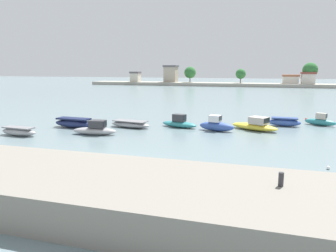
{
  "coord_description": "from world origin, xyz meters",
  "views": [
    {
      "loc": [
        9.89,
        -20.27,
        6.93
      ],
      "look_at": [
        -0.3,
        13.95,
        0.46
      ],
      "focal_mm": 34.48,
      "sensor_mm": 36.0,
      "label": 1
    }
  ],
  "objects_px": {
    "mooring_bollard": "(281,179)",
    "moored_boat_4": "(179,123)",
    "mooring_buoy_0": "(328,168)",
    "mooring_buoy_2": "(306,119)",
    "moored_boat_1": "(74,123)",
    "moored_boat_8": "(320,121)",
    "moored_boat_6": "(255,125)",
    "moored_boat_3": "(130,124)",
    "moored_boat_5": "(216,125)",
    "moored_boat_7": "(284,122)",
    "moored_boat_2": "(95,129)",
    "moored_boat_0": "(19,131)"
  },
  "relations": [
    {
      "from": "mooring_bollard",
      "to": "moored_boat_4",
      "type": "relative_size",
      "value": 0.13
    },
    {
      "from": "mooring_buoy_0",
      "to": "mooring_buoy_2",
      "type": "height_order",
      "value": "mooring_buoy_2"
    },
    {
      "from": "moored_boat_1",
      "to": "moored_boat_8",
      "type": "height_order",
      "value": "moored_boat_8"
    },
    {
      "from": "moored_boat_1",
      "to": "moored_boat_4",
      "type": "relative_size",
      "value": 1.08
    },
    {
      "from": "moored_boat_4",
      "to": "moored_boat_6",
      "type": "distance_m",
      "value": 8.67
    },
    {
      "from": "moored_boat_3",
      "to": "moored_boat_4",
      "type": "xyz_separation_m",
      "value": [
        5.51,
        1.75,
        0.11
      ]
    },
    {
      "from": "moored_boat_5",
      "to": "mooring_buoy_2",
      "type": "height_order",
      "value": "moored_boat_5"
    },
    {
      "from": "moored_boat_5",
      "to": "mooring_buoy_0",
      "type": "distance_m",
      "value": 14.93
    },
    {
      "from": "moored_boat_5",
      "to": "mooring_buoy_2",
      "type": "bearing_deg",
      "value": 57.97
    },
    {
      "from": "moored_boat_6",
      "to": "mooring_buoy_0",
      "type": "relative_size",
      "value": 23.98
    },
    {
      "from": "moored_boat_7",
      "to": "moored_boat_8",
      "type": "xyz_separation_m",
      "value": [
        4.22,
        1.75,
        0.01
      ]
    },
    {
      "from": "mooring_buoy_0",
      "to": "mooring_buoy_2",
      "type": "xyz_separation_m",
      "value": [
        1.04,
        22.41,
        0.02
      ]
    },
    {
      "from": "moored_boat_3",
      "to": "moored_boat_6",
      "type": "xyz_separation_m",
      "value": [
        14.14,
        2.48,
        0.16
      ]
    },
    {
      "from": "mooring_bollard",
      "to": "moored_boat_2",
      "type": "bearing_deg",
      "value": 139.28
    },
    {
      "from": "moored_boat_7",
      "to": "moored_boat_6",
      "type": "bearing_deg",
      "value": -130.45
    },
    {
      "from": "moored_boat_8",
      "to": "mooring_buoy_0",
      "type": "height_order",
      "value": "moored_boat_8"
    },
    {
      "from": "moored_boat_0",
      "to": "moored_boat_2",
      "type": "distance_m",
      "value": 7.86
    },
    {
      "from": "moored_boat_5",
      "to": "moored_boat_8",
      "type": "bearing_deg",
      "value": 43.29
    },
    {
      "from": "moored_boat_0",
      "to": "moored_boat_5",
      "type": "relative_size",
      "value": 1.06
    },
    {
      "from": "mooring_bollard",
      "to": "mooring_buoy_0",
      "type": "distance_m",
      "value": 10.15
    },
    {
      "from": "moored_boat_6",
      "to": "mooring_buoy_0",
      "type": "distance_m",
      "value": 14.33
    },
    {
      "from": "mooring_buoy_0",
      "to": "moored_boat_1",
      "type": "bearing_deg",
      "value": 160.91
    },
    {
      "from": "moored_boat_8",
      "to": "moored_boat_4",
      "type": "bearing_deg",
      "value": -134.3
    },
    {
      "from": "mooring_buoy_0",
      "to": "moored_boat_3",
      "type": "bearing_deg",
      "value": 150.87
    },
    {
      "from": "moored_boat_4",
      "to": "moored_boat_7",
      "type": "relative_size",
      "value": 1.25
    },
    {
      "from": "moored_boat_2",
      "to": "mooring_buoy_0",
      "type": "bearing_deg",
      "value": -22.67
    },
    {
      "from": "moored_boat_4",
      "to": "moored_boat_8",
      "type": "distance_m",
      "value": 17.25
    },
    {
      "from": "moored_boat_5",
      "to": "moored_boat_8",
      "type": "xyz_separation_m",
      "value": [
        11.63,
        7.08,
        -0.13
      ]
    },
    {
      "from": "moored_boat_1",
      "to": "moored_boat_2",
      "type": "relative_size",
      "value": 1.05
    },
    {
      "from": "moored_boat_0",
      "to": "mooring_buoy_2",
      "type": "distance_m",
      "value": 35.36
    },
    {
      "from": "moored_boat_3",
      "to": "moored_boat_7",
      "type": "xyz_separation_m",
      "value": [
        17.43,
        6.08,
        0.11
      ]
    },
    {
      "from": "moored_boat_0",
      "to": "moored_boat_1",
      "type": "relative_size",
      "value": 0.86
    },
    {
      "from": "moored_boat_3",
      "to": "moored_boat_2",
      "type": "bearing_deg",
      "value": -102.38
    },
    {
      "from": "moored_boat_1",
      "to": "mooring_buoy_0",
      "type": "xyz_separation_m",
      "value": [
        25.78,
        -8.92,
        -0.41
      ]
    },
    {
      "from": "mooring_buoy_2",
      "to": "moored_boat_6",
      "type": "bearing_deg",
      "value": -124.84
    },
    {
      "from": "moored_boat_7",
      "to": "mooring_buoy_0",
      "type": "xyz_separation_m",
      "value": [
        2.0,
        -16.91,
        -0.38
      ]
    },
    {
      "from": "moored_boat_3",
      "to": "moored_boat_8",
      "type": "height_order",
      "value": "moored_boat_8"
    },
    {
      "from": "moored_boat_4",
      "to": "moored_boat_7",
      "type": "bearing_deg",
      "value": 35.32
    },
    {
      "from": "moored_boat_7",
      "to": "moored_boat_8",
      "type": "distance_m",
      "value": 4.57
    },
    {
      "from": "moored_boat_0",
      "to": "moored_boat_2",
      "type": "relative_size",
      "value": 0.9
    },
    {
      "from": "moored_boat_0",
      "to": "mooring_buoy_2",
      "type": "xyz_separation_m",
      "value": [
        29.74,
        19.13,
        -0.28
      ]
    },
    {
      "from": "moored_boat_2",
      "to": "moored_boat_8",
      "type": "bearing_deg",
      "value": 21.31
    },
    {
      "from": "mooring_bollard",
      "to": "moored_boat_8",
      "type": "distance_m",
      "value": 28.58
    },
    {
      "from": "moored_boat_5",
      "to": "moored_boat_4",
      "type": "bearing_deg",
      "value": 179.47
    },
    {
      "from": "moored_boat_4",
      "to": "moored_boat_0",
      "type": "bearing_deg",
      "value": -132.44
    },
    {
      "from": "moored_boat_2",
      "to": "moored_boat_3",
      "type": "distance_m",
      "value": 5.23
    },
    {
      "from": "moored_boat_6",
      "to": "mooring_buoy_0",
      "type": "bearing_deg",
      "value": -42.36
    },
    {
      "from": "mooring_buoy_2",
      "to": "moored_boat_0",
      "type": "bearing_deg",
      "value": -147.25
    },
    {
      "from": "moored_boat_6",
      "to": "moored_boat_2",
      "type": "bearing_deg",
      "value": -129.35
    },
    {
      "from": "moored_boat_3",
      "to": "mooring_buoy_2",
      "type": "relative_size",
      "value": 18.23
    }
  ]
}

